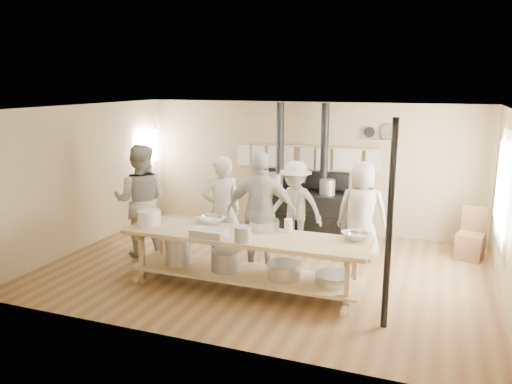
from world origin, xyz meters
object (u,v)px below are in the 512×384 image
(prep_table, at_px, (244,256))
(cook_right, at_px, (262,212))
(cook_by_window, at_px, (295,206))
(roasting_pan, at_px, (209,233))
(stove, at_px, (300,208))
(cook_left, at_px, (141,201))
(cook_far_left, at_px, (222,210))
(chair, at_px, (470,244))
(cook_center, at_px, (362,212))

(prep_table, bearing_deg, cook_right, 91.78)
(cook_by_window, bearing_deg, prep_table, -88.44)
(prep_table, bearing_deg, roasting_pan, -147.70)
(stove, xyz_separation_m, cook_left, (-2.24, -2.22, 0.46))
(cook_left, bearing_deg, cook_far_left, 165.74)
(cook_far_left, distance_m, chair, 4.31)
(stove, height_order, cook_right, stove)
(cook_right, xyz_separation_m, cook_by_window, (0.22, 1.17, -0.16))
(stove, height_order, prep_table, stove)
(prep_table, bearing_deg, cook_far_left, 129.80)
(cook_center, distance_m, cook_by_window, 1.21)
(stove, distance_m, chair, 3.20)
(stove, distance_m, cook_center, 1.85)
(prep_table, distance_m, cook_right, 0.93)
(cook_far_left, distance_m, cook_by_window, 1.44)
(cook_center, relative_size, roasting_pan, 3.55)
(cook_far_left, height_order, cook_by_window, cook_far_left)
(cook_far_left, bearing_deg, cook_left, -32.63)
(stove, distance_m, cook_left, 3.19)
(stove, distance_m, cook_by_window, 1.09)
(cook_left, bearing_deg, roasting_pan, 130.88)
(roasting_pan, bearing_deg, cook_by_window, 74.75)
(prep_table, distance_m, roasting_pan, 0.63)
(stove, relative_size, cook_left, 1.33)
(cook_center, xyz_separation_m, roasting_pan, (-1.82, -2.12, 0.05))
(chair, xyz_separation_m, roasting_pan, (-3.58, -2.84, 0.63))
(cook_left, height_order, cook_right, cook_left)
(roasting_pan, bearing_deg, cook_left, 149.71)
(cook_right, height_order, chair, cook_right)
(cook_center, xyz_separation_m, cook_by_window, (-1.21, 0.13, -0.04))
(prep_table, height_order, cook_by_window, cook_by_window)
(stove, relative_size, cook_center, 1.52)
(cook_center, height_order, chair, cook_center)
(cook_by_window, bearing_deg, cook_left, -146.95)
(cook_by_window, height_order, roasting_pan, cook_by_window)
(stove, height_order, cook_center, stove)
(prep_table, bearing_deg, stove, 89.96)
(roasting_pan, bearing_deg, chair, 38.42)
(roasting_pan, bearing_deg, cook_far_left, 106.21)
(cook_far_left, xyz_separation_m, cook_right, (0.74, -0.10, 0.06))
(cook_far_left, xyz_separation_m, chair, (3.93, 1.66, -0.64))
(stove, relative_size, cook_far_left, 1.43)
(roasting_pan, bearing_deg, cook_right, 69.90)
(cook_far_left, relative_size, chair, 2.00)
(stove, bearing_deg, prep_table, -90.04)
(stove, xyz_separation_m, prep_table, (-0.00, -3.02, -0.00))
(prep_table, relative_size, cook_by_window, 2.21)
(prep_table, xyz_separation_m, roasting_pan, (-0.42, -0.27, 0.38))
(cook_by_window, bearing_deg, cook_far_left, -124.80)
(cook_by_window, distance_m, chair, 3.08)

